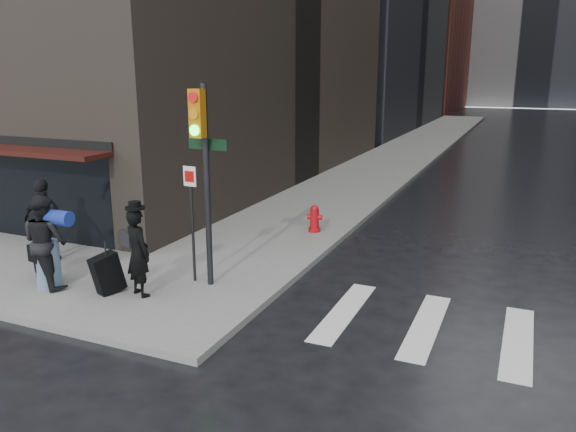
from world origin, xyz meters
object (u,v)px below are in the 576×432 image
man_overcoat (132,256)px  fire_hydrant (314,220)px  man_jeans (46,241)px  traffic_light (202,159)px  man_greycoat (45,221)px

man_overcoat → fire_hydrant: size_ratio=2.56×
man_jeans → traffic_light: (3.03, 1.38, 1.73)m
man_jeans → fire_hydrant: man_jeans is taller
man_jeans → man_greycoat: (-1.31, 1.23, 0.01)m
man_overcoat → traffic_light: (1.09, 1.04, 1.89)m
man_jeans → man_greycoat: size_ratio=0.99×
man_greycoat → traffic_light: traffic_light is taller
man_jeans → traffic_light: size_ratio=0.47×
traffic_light → man_jeans: bearing=-150.2°
man_overcoat → fire_hydrant: 6.15m
man_overcoat → traffic_light: bearing=-114.6°
traffic_light → fire_hydrant: (0.65, 4.83, -2.38)m
man_jeans → traffic_light: 3.76m
man_overcoat → man_jeans: bearing=31.9°
traffic_light → man_overcoat: bearing=-131.2°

